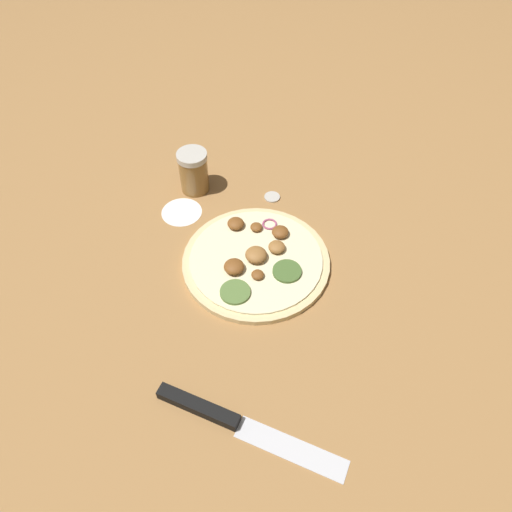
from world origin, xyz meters
TOP-DOWN VIEW (x-y plane):
  - ground_plane at (0.00, 0.00)m, footprint 3.00×3.00m
  - pizza at (0.00, -0.00)m, footprint 0.27×0.27m
  - knife at (-0.27, 0.11)m, footprint 0.18×0.25m
  - spice_jar at (0.22, 0.09)m, footprint 0.06×0.06m
  - loose_cap at (0.17, -0.07)m, footprint 0.03×0.03m
  - flour_patch at (0.16, 0.12)m, footprint 0.08×0.08m

SIDE VIEW (x-z plane):
  - ground_plane at x=0.00m, z-range 0.00..0.00m
  - flour_patch at x=0.16m, z-range 0.00..0.00m
  - loose_cap at x=0.17m, z-range 0.00..0.01m
  - knife at x=-0.27m, z-range 0.00..0.02m
  - pizza at x=0.00m, z-range -0.01..0.03m
  - spice_jar at x=0.22m, z-range 0.00..0.09m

